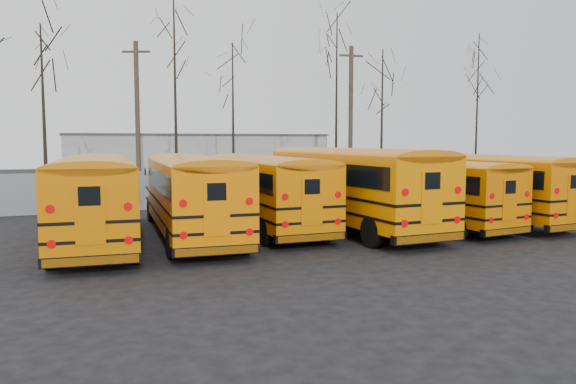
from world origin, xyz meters
name	(u,v)px	position (x,y,z in m)	size (l,w,h in m)	color
ground	(343,242)	(0.00, 0.00, 0.00)	(120.00, 120.00, 0.00)	black
fence	(241,187)	(0.00, 12.00, 1.00)	(40.00, 0.04, 2.00)	gray
distant_building	(195,158)	(2.00, 32.00, 2.00)	(22.00, 8.00, 4.00)	beige
bus_a	(95,192)	(-8.02, 2.75, 1.80)	(3.35, 11.14, 3.07)	black
bus_b	(192,189)	(-4.68, 2.82, 1.79)	(3.28, 11.07, 3.06)	black
bus_c	(264,186)	(-1.59, 3.74, 1.76)	(2.60, 10.77, 3.00)	black
bus_d	(348,181)	(1.53, 2.50, 1.94)	(3.05, 11.90, 3.31)	black
bus_e	(423,186)	(4.84, 2.17, 1.65)	(3.28, 10.21, 2.81)	black
bus_f	(478,182)	(7.76, 2.22, 1.76)	(3.03, 10.82, 3.00)	black
utility_pole_left	(138,118)	(-4.54, 18.97, 4.96)	(1.63, 0.80, 9.66)	#453427
utility_pole_right	(351,116)	(10.62, 19.21, 5.31)	(1.84, 0.32, 10.34)	#433326
tree_2	(44,118)	(-9.78, 14.09, 4.70)	(0.26, 0.26, 9.40)	black
tree_3	(175,94)	(-2.82, 15.48, 6.24)	(0.26, 0.26, 12.48)	black
tree_4	(233,120)	(1.37, 17.99, 4.89)	(0.26, 0.26, 9.79)	black
tree_5	(336,106)	(7.19, 14.75, 5.74)	(0.26, 0.26, 11.48)	black
tree_6	(382,121)	(11.19, 15.85, 4.84)	(0.26, 0.26, 9.68)	black
tree_7	(477,113)	(18.62, 15.15, 5.54)	(0.26, 0.26, 11.09)	black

